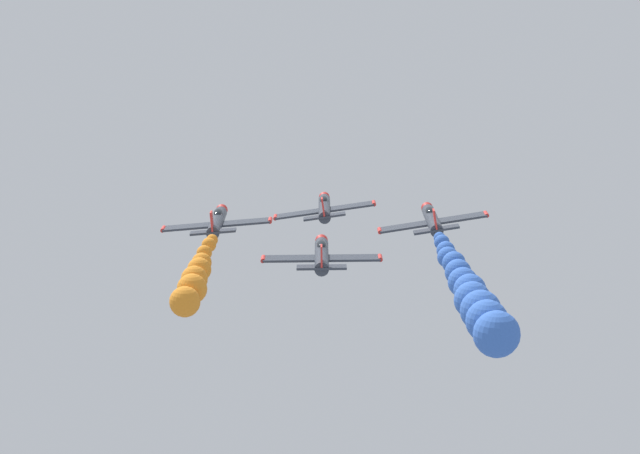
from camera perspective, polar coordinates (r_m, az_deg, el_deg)
The scene contains 6 objects.
airplane_lead at distance 119.75m, azimuth 0.07°, elevation 0.86°, with size 9.51×10.35×2.72m.
airplane_left_inner at distance 111.26m, azimuth -4.69°, elevation 0.23°, with size 9.56×10.35×2.44m.
smoke_trail_left_inner at distance 95.79m, azimuth -5.71°, elevation -2.39°, with size 2.59×14.31×3.42m.
airplane_right_inner at distance 111.28m, azimuth 4.85°, elevation 0.33°, with size 9.50×10.35×2.78m.
smoke_trail_right_inner at distance 88.38m, azimuth 6.78°, elevation -3.31°, with size 3.87×24.63×3.61m.
airplane_left_outer at distance 101.90m, azimuth -0.05°, elevation -1.25°, with size 9.56×10.35×2.32m.
Camera 1 is at (-0.24, -107.53, 118.47)m, focal length 72.45 mm.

